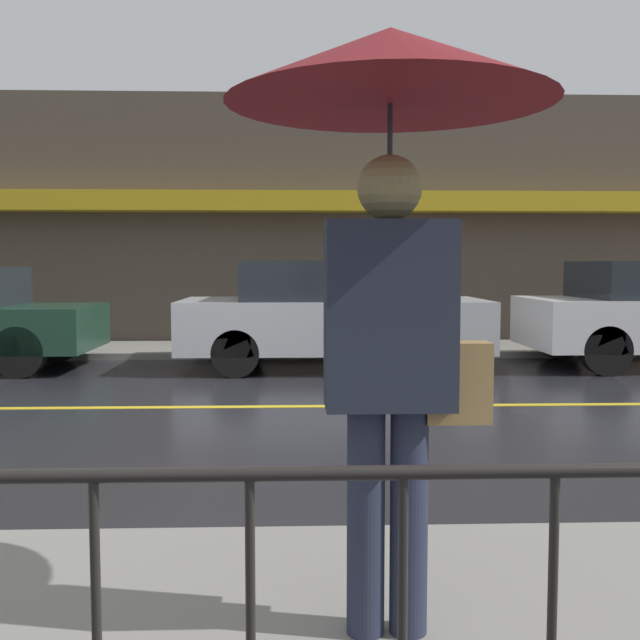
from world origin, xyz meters
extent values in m
plane|color=black|center=(0.00, 0.00, 0.00)|extent=(80.00, 80.00, 0.00)
cube|color=gray|center=(0.00, 4.87, 0.05)|extent=(28.00, 1.96, 0.11)
cube|color=gold|center=(0.00, 0.00, 0.00)|extent=(25.20, 0.12, 0.01)
cube|color=#4C4238|center=(0.00, 6.00, 2.28)|extent=(28.00, 0.30, 4.56)
cube|color=#B79319|center=(0.00, 5.58, 2.60)|extent=(16.80, 0.55, 0.35)
cylinder|color=#23283D|center=(1.10, -5.05, 0.54)|extent=(0.14, 0.14, 0.86)
cylinder|color=#23283D|center=(1.26, -5.05, 0.54)|extent=(0.14, 0.14, 0.86)
cube|color=#232838|center=(1.18, -5.05, 1.31)|extent=(0.47, 0.28, 0.68)
sphere|color=#908353|center=(1.18, -5.05, 1.77)|extent=(0.24, 0.24, 0.24)
cylinder|color=#262628|center=(1.18, -5.05, 1.69)|extent=(0.02, 0.02, 0.76)
cone|color=maroon|center=(1.18, -5.05, 2.21)|extent=(1.20, 1.20, 0.27)
cube|color=#9E7A47|center=(1.44, -5.05, 1.06)|extent=(0.24, 0.12, 0.30)
cylinder|color=black|center=(-2.77, 3.70, 0.34)|extent=(0.69, 0.22, 0.69)
cylinder|color=black|center=(-2.77, 2.13, 0.34)|extent=(0.69, 0.22, 0.69)
cube|color=#B2B5BA|center=(1.40, 2.92, 0.63)|extent=(4.32, 1.91, 0.72)
cube|color=#1E2328|center=(1.23, 2.92, 1.27)|extent=(2.25, 1.76, 0.55)
cylinder|color=black|center=(2.74, 3.76, 0.32)|extent=(0.64, 0.22, 0.64)
cylinder|color=black|center=(2.74, 2.07, 0.32)|extent=(0.64, 0.22, 0.64)
cylinder|color=black|center=(0.06, 3.76, 0.32)|extent=(0.64, 0.22, 0.64)
cylinder|color=black|center=(0.06, 2.07, 0.32)|extent=(0.64, 0.22, 0.64)
cylinder|color=black|center=(5.02, 3.77, 0.34)|extent=(0.67, 0.22, 0.67)
cylinder|color=black|center=(5.02, 2.06, 0.34)|extent=(0.67, 0.22, 0.67)
camera|label=1|loc=(0.83, -7.77, 1.50)|focal=42.00mm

